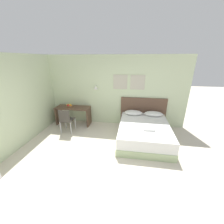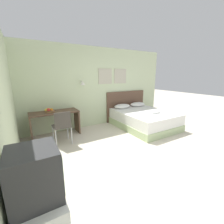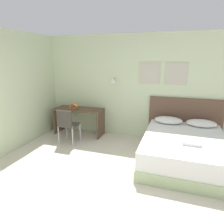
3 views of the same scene
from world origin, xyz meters
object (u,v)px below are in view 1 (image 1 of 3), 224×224
(bed, at_px, (144,132))
(headboard, at_px, (143,112))
(desk_chair, at_px, (66,119))
(folded_towel_near_foot, at_px, (149,128))
(pillow_right, at_px, (153,114))
(desk, at_px, (73,112))
(fruit_bowl, at_px, (69,106))
(pillow_left, at_px, (133,113))

(bed, relative_size, headboard, 1.19)
(desk_chair, bearing_deg, folded_towel_near_foot, -7.38)
(pillow_right, height_order, desk, desk)
(bed, height_order, headboard, headboard)
(folded_towel_near_foot, height_order, fruit_bowl, fruit_bowl)
(fruit_bowl, bearing_deg, pillow_left, 0.62)
(headboard, bearing_deg, desk_chair, -159.66)
(fruit_bowl, bearing_deg, headboard, 6.00)
(pillow_right, bearing_deg, desk, -179.70)
(pillow_left, bearing_deg, desk, -179.61)
(pillow_right, relative_size, desk_chair, 0.74)
(desk_chair, distance_m, fruit_bowl, 0.76)
(pillow_right, bearing_deg, pillow_left, 180.00)
(desk_chair, bearing_deg, desk, 93.57)
(bed, distance_m, pillow_right, 0.93)
(pillow_left, relative_size, folded_towel_near_foot, 1.93)
(headboard, xyz_separation_m, desk_chair, (-2.69, -1.00, -0.04))
(pillow_left, height_order, desk, desk)
(folded_towel_near_foot, distance_m, fruit_bowl, 3.16)
(desk_chair, bearing_deg, pillow_right, 13.33)
(bed, bearing_deg, headboard, 90.00)
(pillow_right, distance_m, folded_towel_near_foot, 1.12)
(headboard, bearing_deg, pillow_right, -36.87)
(pillow_right, height_order, fruit_bowl, fruit_bowl)
(pillow_right, xyz_separation_m, desk, (-3.10, -0.02, -0.11))
(bed, distance_m, desk_chair, 2.71)
(bed, xyz_separation_m, pillow_left, (-0.36, 0.78, 0.36))
(pillow_left, bearing_deg, pillow_right, 0.00)
(pillow_left, distance_m, fruit_bowl, 2.50)
(folded_towel_near_foot, height_order, desk_chair, desk_chair)
(pillow_left, bearing_deg, folded_towel_near_foot, -66.48)
(folded_towel_near_foot, relative_size, fruit_bowl, 1.19)
(headboard, relative_size, pillow_left, 2.64)
(pillow_right, distance_m, desk_chair, 3.14)
(fruit_bowl, bearing_deg, pillow_right, 0.48)
(desk, bearing_deg, desk_chair, -86.43)
(headboard, distance_m, folded_towel_near_foot, 1.37)
(bed, relative_size, desk_chair, 2.34)
(desk_chair, xyz_separation_m, fruit_bowl, (-0.17, 0.70, 0.25))
(headboard, height_order, desk_chair, headboard)
(pillow_right, distance_m, desk, 3.10)
(bed, bearing_deg, pillow_left, 115.08)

